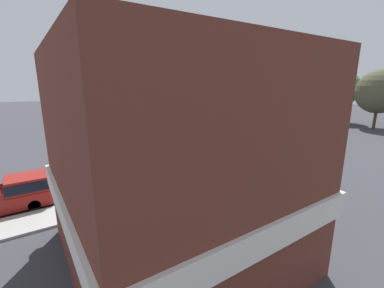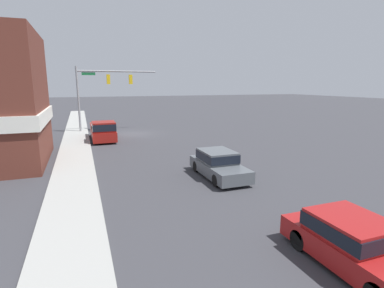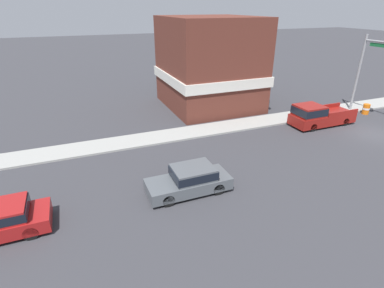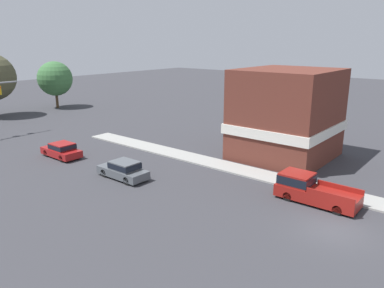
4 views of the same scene
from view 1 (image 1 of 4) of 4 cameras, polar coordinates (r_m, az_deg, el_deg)
name	(u,v)px [view 1 (image 1 of 4)]	position (r m, az deg, el deg)	size (l,w,h in m)	color
far_signal_assembly	(293,99)	(42.84, 21.62, 9.32)	(6.68, 0.49, 6.76)	gray
car_lead	(170,147)	(26.78, -4.90, -0.63)	(1.87, 4.59, 1.49)	black
car_second_ahead	(235,137)	(32.09, 9.53, 1.57)	(1.93, 4.41, 1.45)	black
pickup_truck_parked	(8,195)	(18.60, -35.69, -9.18)	(2.07, 5.66, 1.90)	black
corner_brick_building	(174,162)	(10.52, -3.96, -4.09)	(9.49, 8.61, 8.50)	brown
church_steeple	(208,87)	(48.84, 3.66, 12.55)	(2.35, 2.35, 12.39)	white
backdrop_tree_left_far	(295,96)	(57.32, 21.97, 9.79)	(5.20, 5.20, 7.13)	#4C3823
backdrop_tree_left_mid	(341,88)	(55.17, 30.23, 10.61)	(6.39, 6.39, 9.42)	#4C3823
backdrop_tree_center	(379,92)	(50.49, 36.21, 9.38)	(6.83, 6.83, 9.32)	#4C3823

